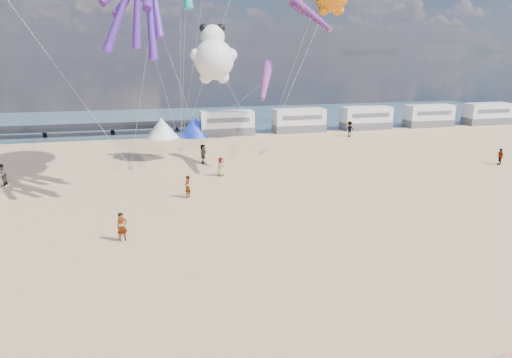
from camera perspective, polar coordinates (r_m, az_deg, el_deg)
name	(u,v)px	position (r m, az deg, el deg)	size (l,w,h in m)	color
ground	(255,308)	(19.21, -0.12, -15.81)	(120.00, 120.00, 0.00)	#DDB47F
water	(171,120)	(71.75, -10.54, 7.29)	(120.00, 120.00, 0.00)	#365768
motorhome_0	(227,123)	(57.44, -3.67, 7.00)	(6.60, 2.50, 3.00)	silver
motorhome_1	(299,120)	(59.80, 5.40, 7.30)	(6.60, 2.50, 3.00)	silver
motorhome_2	(366,118)	(63.52, 13.60, 7.42)	(6.60, 2.50, 3.00)	silver
motorhome_3	(429,116)	(68.35, 20.78, 7.40)	(6.60, 2.50, 3.00)	silver
motorhome_4	(487,114)	(74.10, 26.92, 7.29)	(6.60, 2.50, 3.00)	silver
tent_white	(162,128)	(56.67, -11.70, 6.29)	(4.00, 4.00, 2.40)	white
tent_blue	(195,127)	(56.94, -7.66, 6.52)	(4.00, 4.00, 2.40)	#1933CC
standing_person	(122,227)	(26.04, -16.40, -5.77)	(0.59, 0.39, 1.63)	tan
beachgoer_1	(2,175)	(40.31, -29.20, 0.44)	(0.84, 0.55, 1.73)	#7F6659
beachgoer_2	(349,129)	(57.29, 11.60, 6.13)	(0.91, 0.71, 1.88)	#7F6659
beachgoer_3	(500,157)	(47.57, 28.20, 2.49)	(0.99, 0.57, 1.53)	#7F6659
beachgoer_4	(203,154)	(42.78, -6.62, 3.15)	(1.05, 0.44, 1.79)	#7F6659
beachgoer_5	(187,187)	(32.69, -8.57, -0.96)	(1.50, 0.48, 1.62)	#7F6659
beachgoer_6	(221,167)	(38.17, -4.42, 1.53)	(0.57, 0.38, 1.58)	#7F6659
sandbag_a	(131,168)	(41.82, -15.38, 1.30)	(0.50, 0.35, 0.22)	gray
sandbag_b	(204,153)	(46.93, -6.57, 3.28)	(0.50, 0.35, 0.22)	gray
sandbag_c	(265,151)	(47.30, 1.09, 3.47)	(0.50, 0.35, 0.22)	gray
sandbag_d	(263,152)	(46.80, 0.84, 3.34)	(0.50, 0.35, 0.22)	gray
sandbag_e	(181,149)	(49.02, -9.31, 3.70)	(0.50, 0.35, 0.22)	gray
kite_panda	(214,59)	(41.14, -5.29, 14.66)	(4.24, 3.99, 5.98)	white
windsock_mid	(312,15)	(39.27, 6.96, 19.63)	(1.00, 5.81, 5.81)	red
windsock_right	(266,81)	(38.07, 1.20, 12.19)	(0.90, 5.39, 5.39)	red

